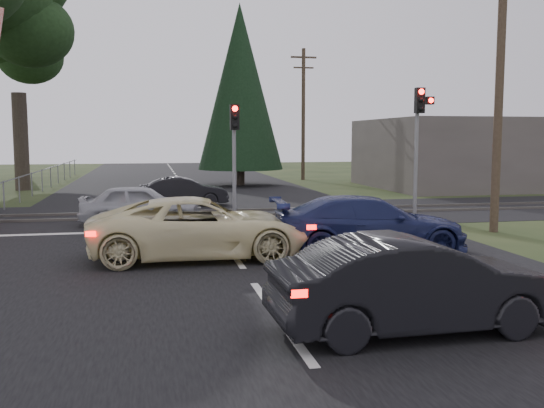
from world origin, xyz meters
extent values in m
plane|color=#223116|center=(0.00, 0.00, 0.00)|extent=(120.00, 120.00, 0.00)
cube|color=black|center=(0.00, 10.00, 0.01)|extent=(14.00, 100.00, 0.01)
cube|color=black|center=(0.00, 12.00, 0.01)|extent=(120.00, 8.00, 0.01)
cube|color=silver|center=(0.00, 8.20, 0.01)|extent=(13.00, 0.35, 0.00)
cube|color=#59544C|center=(0.00, 11.20, 0.05)|extent=(120.00, 0.12, 0.10)
cube|color=#59544C|center=(0.00, 12.80, 0.05)|extent=(120.00, 0.12, 0.10)
cylinder|color=slate|center=(7.50, 9.60, 1.90)|extent=(0.14, 0.14, 3.80)
cube|color=black|center=(7.50, 9.42, 4.25)|extent=(0.32, 0.24, 0.90)
sphere|color=#FF0C07|center=(7.50, 9.29, 4.55)|extent=(0.20, 0.20, 0.20)
sphere|color=black|center=(7.50, 9.29, 4.25)|extent=(0.18, 0.18, 0.18)
sphere|color=black|center=(7.50, 9.29, 3.95)|extent=(0.18, 0.18, 0.18)
cube|color=black|center=(7.88, 9.42, 4.25)|extent=(0.28, 0.22, 0.28)
sphere|color=#FF0C07|center=(7.88, 9.30, 4.25)|extent=(0.18, 0.18, 0.18)
cylinder|color=slate|center=(1.00, 10.80, 1.60)|extent=(0.14, 0.14, 3.20)
cube|color=black|center=(1.00, 10.62, 3.65)|extent=(0.32, 0.24, 0.90)
sphere|color=#FF0C07|center=(1.00, 10.49, 3.95)|extent=(0.20, 0.20, 0.20)
sphere|color=black|center=(1.00, 10.49, 3.65)|extent=(0.18, 0.18, 0.18)
sphere|color=black|center=(1.00, 10.49, 3.35)|extent=(0.18, 0.18, 0.18)
cylinder|color=#4C3D2D|center=(8.50, 6.00, 4.50)|extent=(0.26, 0.26, 9.00)
cylinder|color=#4C3D2D|center=(8.50, 30.00, 4.50)|extent=(0.26, 0.26, 9.00)
cube|color=#4C3D2D|center=(8.50, 30.00, 8.40)|extent=(1.80, 0.12, 0.12)
cube|color=#4C3D2D|center=(8.50, 30.00, 7.70)|extent=(1.40, 0.10, 0.10)
cylinder|color=#4C3D2D|center=(8.50, 55.00, 4.50)|extent=(0.26, 0.26, 9.00)
cube|color=#4C3D2D|center=(8.50, 55.00, 8.40)|extent=(1.80, 0.12, 0.12)
cube|color=#4C3D2D|center=(8.50, 55.00, 7.70)|extent=(1.40, 0.10, 0.10)
cylinder|color=#473D33|center=(-9.00, 25.00, 2.70)|extent=(0.80, 0.80, 5.40)
ellipsoid|color=black|center=(-9.00, 25.00, 9.60)|extent=(6.00, 6.00, 7.20)
cylinder|color=#473D33|center=(-11.00, 36.00, 2.70)|extent=(0.80, 0.80, 5.40)
ellipsoid|color=black|center=(-11.00, 36.00, 9.60)|extent=(6.00, 6.00, 7.20)
cylinder|color=#473D33|center=(3.50, 26.00, 1.00)|extent=(0.50, 0.50, 2.00)
cone|color=black|center=(3.50, 26.00, 6.00)|extent=(5.20, 5.20, 10.00)
cube|color=#59514C|center=(18.00, 22.00, 2.00)|extent=(14.00, 10.00, 4.00)
imported|color=beige|center=(-0.83, 3.64, 0.74)|extent=(5.38, 2.52, 1.49)
imported|color=black|center=(1.86, -2.67, 0.73)|extent=(4.44, 1.66, 1.45)
imported|color=#A1A3A9|center=(-2.33, 9.78, 0.68)|extent=(4.10, 1.90, 1.36)
imported|color=#19204C|center=(3.45, 3.52, 0.72)|extent=(5.14, 2.46, 1.45)
imported|color=black|center=(-0.61, 15.13, 0.62)|extent=(3.80, 1.41, 1.24)
camera|label=1|loc=(-2.02, -10.96, 2.93)|focal=40.00mm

